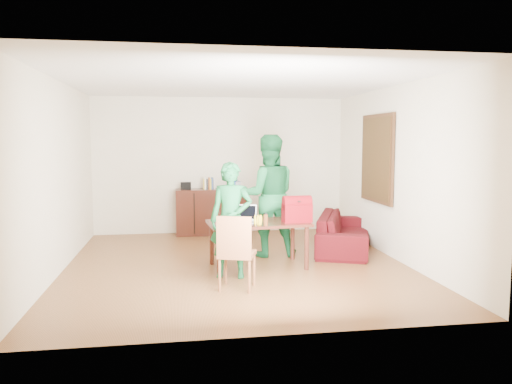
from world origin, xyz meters
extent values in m
cube|color=#4D3013|center=(0.00, 0.00, -0.05)|extent=(5.00, 5.50, 0.10)
cube|color=white|center=(0.00, 0.00, 2.75)|extent=(5.00, 5.50, 0.10)
cube|color=beige|center=(0.00, 2.80, 1.35)|extent=(5.00, 0.10, 2.70)
cube|color=beige|center=(0.00, -2.80, 1.35)|extent=(5.00, 0.10, 2.70)
cube|color=beige|center=(-2.55, 0.00, 1.35)|extent=(0.10, 5.50, 2.70)
cube|color=beige|center=(2.55, 0.00, 1.35)|extent=(0.10, 5.50, 2.70)
cube|color=#3F2614|center=(2.46, 0.70, 1.55)|extent=(0.04, 1.28, 1.48)
cube|color=#523218|center=(2.43, 0.70, 1.55)|extent=(0.01, 1.18, 1.36)
cube|color=black|center=(-0.20, 2.51, 0.45)|extent=(1.40, 0.45, 0.90)
cube|color=black|center=(-0.70, 2.51, 0.97)|extent=(0.20, 0.14, 0.14)
cube|color=#A7A5AE|center=(0.25, 2.51, 0.97)|extent=(0.24, 0.22, 0.14)
ellipsoid|color=#1B42B3|center=(0.25, 2.51, 1.08)|extent=(0.14, 0.14, 0.07)
cube|color=black|center=(0.30, -0.17, 0.65)|extent=(1.50, 0.93, 0.04)
cylinder|color=black|center=(-0.31, -0.55, 0.32)|extent=(0.06, 0.06, 0.63)
cylinder|color=black|center=(0.96, -0.43, 0.32)|extent=(0.06, 0.06, 0.63)
cylinder|color=black|center=(-0.37, 0.10, 0.32)|extent=(0.06, 0.06, 0.63)
cylinder|color=black|center=(0.90, 0.21, 0.32)|extent=(0.06, 0.06, 0.63)
cube|color=brown|center=(-0.13, -1.19, 0.44)|extent=(0.54, 0.52, 0.05)
cube|color=brown|center=(-0.19, -1.36, 0.70)|extent=(0.42, 0.16, 0.49)
imported|color=#13572B|center=(-0.15, -0.63, 0.79)|extent=(0.64, 0.49, 1.57)
imported|color=#145C2E|center=(0.58, 0.56, 0.97)|extent=(0.97, 0.76, 1.95)
cube|color=white|center=(0.07, -0.18, 0.68)|extent=(0.40, 0.33, 0.02)
cube|color=black|center=(0.07, -0.18, 0.81)|extent=(0.36, 0.18, 0.22)
cylinder|color=#582C14|center=(0.35, -0.50, 0.76)|extent=(0.08, 0.08, 0.18)
cube|color=maroon|center=(0.86, -0.25, 0.82)|extent=(0.42, 0.25, 0.30)
imported|color=#410809|center=(1.95, 0.80, 0.30)|extent=(1.52, 2.23, 0.61)
camera|label=1|loc=(-0.85, -7.26, 1.87)|focal=35.00mm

